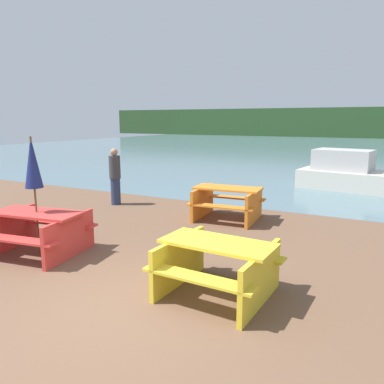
# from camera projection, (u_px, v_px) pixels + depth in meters

# --- Properties ---
(ground_plane) EXTENTS (60.00, 60.00, 0.00)m
(ground_plane) POSITION_uv_depth(u_px,v_px,m) (99.00, 320.00, 4.55)
(ground_plane) COLOR brown
(water) EXTENTS (60.00, 50.00, 0.00)m
(water) POSITION_uv_depth(u_px,v_px,m) (350.00, 148.00, 31.90)
(water) COLOR slate
(water) RESTS_ON ground_plane
(far_treeline) EXTENTS (80.00, 1.60, 4.00)m
(far_treeline) POSITION_uv_depth(u_px,v_px,m) (366.00, 123.00, 48.90)
(far_treeline) COLOR #284723
(far_treeline) RESTS_ON water
(picnic_table_red) EXTENTS (1.83, 1.62, 0.77)m
(picnic_table_red) POSITION_uv_depth(u_px,v_px,m) (38.00, 229.00, 6.76)
(picnic_table_red) COLOR red
(picnic_table_red) RESTS_ON ground_plane
(picnic_table_yellow) EXTENTS (1.59, 1.45, 0.77)m
(picnic_table_yellow) POSITION_uv_depth(u_px,v_px,m) (218.00, 263.00, 5.14)
(picnic_table_yellow) COLOR yellow
(picnic_table_yellow) RESTS_ON ground_plane
(picnic_table_orange) EXTENTS (1.69, 1.50, 0.79)m
(picnic_table_orange) POSITION_uv_depth(u_px,v_px,m) (227.00, 200.00, 9.06)
(picnic_table_orange) COLOR orange
(picnic_table_orange) RESTS_ON ground_plane
(umbrella_navy) EXTENTS (0.31, 0.31, 2.11)m
(umbrella_navy) POSITION_uv_depth(u_px,v_px,m) (33.00, 163.00, 6.53)
(umbrella_navy) COLOR brown
(umbrella_navy) RESTS_ON ground_plane
(boat) EXTENTS (4.52, 2.42, 1.36)m
(boat) POSITION_uv_depth(u_px,v_px,m) (359.00, 175.00, 12.92)
(boat) COLOR beige
(boat) RESTS_ON water
(person) EXTENTS (0.32, 0.32, 1.61)m
(person) POSITION_uv_depth(u_px,v_px,m) (115.00, 177.00, 10.61)
(person) COLOR #283351
(person) RESTS_ON ground_plane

